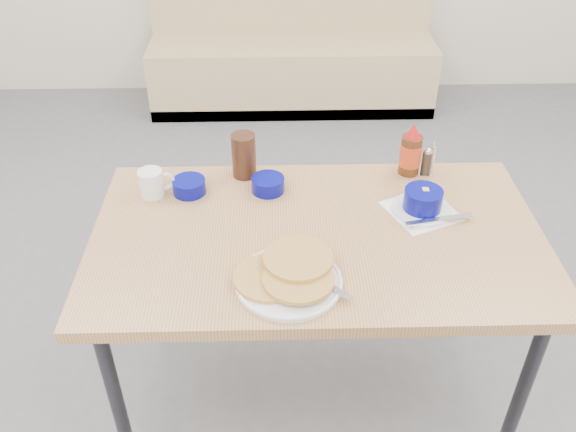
{
  "coord_description": "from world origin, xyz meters",
  "views": [
    {
      "loc": [
        -0.13,
        -1.23,
        1.92
      ],
      "look_at": [
        -0.09,
        0.26,
        0.82
      ],
      "focal_mm": 38.0,
      "sensor_mm": 36.0,
      "label": 1
    }
  ],
  "objects_px": {
    "condiment_caddy": "(420,162)",
    "creamer_bowl": "(189,186)",
    "booth_bench": "(292,52)",
    "butter_bowl": "(268,184)",
    "grits_setting": "(423,203)",
    "dining_table": "(317,248)",
    "amber_tumbler": "(244,155)",
    "pancake_plate": "(289,276)",
    "syrup_bottle": "(411,152)",
    "coffee_mug": "(152,183)"
  },
  "relations": [
    {
      "from": "pancake_plate",
      "to": "coffee_mug",
      "type": "height_order",
      "value": "coffee_mug"
    },
    {
      "from": "creamer_bowl",
      "to": "coffee_mug",
      "type": "bearing_deg",
      "value": -175.26
    },
    {
      "from": "dining_table",
      "to": "creamer_bowl",
      "type": "relative_size",
      "value": 12.59
    },
    {
      "from": "coffee_mug",
      "to": "amber_tumbler",
      "type": "xyz_separation_m",
      "value": [
        0.3,
        0.12,
        0.03
      ]
    },
    {
      "from": "pancake_plate",
      "to": "condiment_caddy",
      "type": "relative_size",
      "value": 2.73
    },
    {
      "from": "dining_table",
      "to": "booth_bench",
      "type": "bearing_deg",
      "value": 90.0
    },
    {
      "from": "grits_setting",
      "to": "amber_tumbler",
      "type": "distance_m",
      "value": 0.63
    },
    {
      "from": "butter_bowl",
      "to": "syrup_bottle",
      "type": "height_order",
      "value": "syrup_bottle"
    },
    {
      "from": "dining_table",
      "to": "butter_bowl",
      "type": "relative_size",
      "value": 12.51
    },
    {
      "from": "syrup_bottle",
      "to": "creamer_bowl",
      "type": "bearing_deg",
      "value": -172.09
    },
    {
      "from": "booth_bench",
      "to": "coffee_mug",
      "type": "xyz_separation_m",
      "value": [
        -0.54,
        -2.31,
        0.46
      ]
    },
    {
      "from": "booth_bench",
      "to": "pancake_plate",
      "type": "bearing_deg",
      "value": -91.97
    },
    {
      "from": "booth_bench",
      "to": "dining_table",
      "type": "distance_m",
      "value": 2.56
    },
    {
      "from": "grits_setting",
      "to": "syrup_bottle",
      "type": "relative_size",
      "value": 1.48
    },
    {
      "from": "dining_table",
      "to": "grits_setting",
      "type": "xyz_separation_m",
      "value": [
        0.34,
        0.1,
        0.1
      ]
    },
    {
      "from": "butter_bowl",
      "to": "condiment_caddy",
      "type": "xyz_separation_m",
      "value": [
        0.54,
        0.1,
        0.02
      ]
    },
    {
      "from": "dining_table",
      "to": "butter_bowl",
      "type": "distance_m",
      "value": 0.3
    },
    {
      "from": "dining_table",
      "to": "amber_tumbler",
      "type": "distance_m",
      "value": 0.44
    },
    {
      "from": "grits_setting",
      "to": "creamer_bowl",
      "type": "bearing_deg",
      "value": 170.19
    },
    {
      "from": "coffee_mug",
      "to": "butter_bowl",
      "type": "height_order",
      "value": "coffee_mug"
    },
    {
      "from": "coffee_mug",
      "to": "creamer_bowl",
      "type": "height_order",
      "value": "coffee_mug"
    },
    {
      "from": "pancake_plate",
      "to": "booth_bench",
      "type": "bearing_deg",
      "value": 88.03
    },
    {
      "from": "grits_setting",
      "to": "dining_table",
      "type": "bearing_deg",
      "value": -163.47
    },
    {
      "from": "pancake_plate",
      "to": "syrup_bottle",
      "type": "height_order",
      "value": "syrup_bottle"
    },
    {
      "from": "dining_table",
      "to": "coffee_mug",
      "type": "distance_m",
      "value": 0.59
    },
    {
      "from": "dining_table",
      "to": "condiment_caddy",
      "type": "distance_m",
      "value": 0.52
    },
    {
      "from": "condiment_caddy",
      "to": "dining_table",
      "type": "bearing_deg",
      "value": -132.67
    },
    {
      "from": "booth_bench",
      "to": "butter_bowl",
      "type": "height_order",
      "value": "booth_bench"
    },
    {
      "from": "booth_bench",
      "to": "amber_tumbler",
      "type": "distance_m",
      "value": 2.26
    },
    {
      "from": "dining_table",
      "to": "amber_tumbler",
      "type": "height_order",
      "value": "amber_tumbler"
    },
    {
      "from": "condiment_caddy",
      "to": "creamer_bowl",
      "type": "bearing_deg",
      "value": -166.83
    },
    {
      "from": "dining_table",
      "to": "syrup_bottle",
      "type": "distance_m",
      "value": 0.51
    },
    {
      "from": "dining_table",
      "to": "butter_bowl",
      "type": "height_order",
      "value": "butter_bowl"
    },
    {
      "from": "grits_setting",
      "to": "pancake_plate",
      "type": "bearing_deg",
      "value": -143.52
    },
    {
      "from": "dining_table",
      "to": "grits_setting",
      "type": "distance_m",
      "value": 0.37
    },
    {
      "from": "grits_setting",
      "to": "condiment_caddy",
      "type": "bearing_deg",
      "value": 80.96
    },
    {
      "from": "creamer_bowl",
      "to": "grits_setting",
      "type": "bearing_deg",
      "value": -9.81
    },
    {
      "from": "booth_bench",
      "to": "butter_bowl",
      "type": "distance_m",
      "value": 2.34
    },
    {
      "from": "grits_setting",
      "to": "syrup_bottle",
      "type": "height_order",
      "value": "syrup_bottle"
    },
    {
      "from": "creamer_bowl",
      "to": "booth_bench",
      "type": "bearing_deg",
      "value": 79.67
    },
    {
      "from": "coffee_mug",
      "to": "butter_bowl",
      "type": "bearing_deg",
      "value": 2.09
    },
    {
      "from": "amber_tumbler",
      "to": "booth_bench",
      "type": "bearing_deg",
      "value": 83.85
    },
    {
      "from": "booth_bench",
      "to": "creamer_bowl",
      "type": "relative_size",
      "value": 17.08
    },
    {
      "from": "amber_tumbler",
      "to": "butter_bowl",
      "type": "bearing_deg",
      "value": -50.87
    },
    {
      "from": "booth_bench",
      "to": "creamer_bowl",
      "type": "bearing_deg",
      "value": -100.33
    },
    {
      "from": "booth_bench",
      "to": "butter_bowl",
      "type": "bearing_deg",
      "value": -93.82
    },
    {
      "from": "pancake_plate",
      "to": "syrup_bottle",
      "type": "distance_m",
      "value": 0.72
    },
    {
      "from": "butter_bowl",
      "to": "syrup_bottle",
      "type": "distance_m",
      "value": 0.51
    },
    {
      "from": "grits_setting",
      "to": "butter_bowl",
      "type": "xyz_separation_m",
      "value": [
        -0.5,
        0.14,
        -0.01
      ]
    },
    {
      "from": "pancake_plate",
      "to": "grits_setting",
      "type": "bearing_deg",
      "value": 36.48
    }
  ]
}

